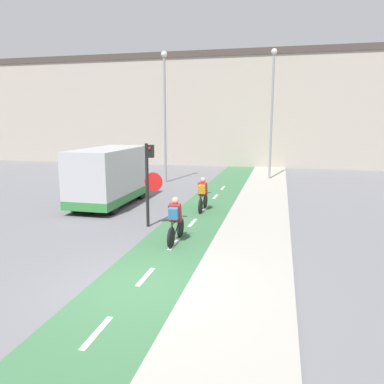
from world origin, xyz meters
The scene contains 10 objects.
ground_plane centered at (0.00, 0.00, 0.00)m, with size 120.00×120.00×0.00m, color slate.
bike_lane centered at (0.00, 0.01, 0.01)m, with size 2.21×60.00×0.02m.
sidewalk_strip centered at (2.30, 0.00, 0.03)m, with size 2.40×60.00×0.05m.
building_row_background centered at (0.00, 25.59, 4.64)m, with size 60.00×5.20×9.25m.
traffic_light_pole centered at (-1.38, 4.74, 1.85)m, with size 0.67×0.25×2.97m.
street_lamp_far centered at (-3.78, 14.37, 4.65)m, with size 0.36×0.36×7.73m.
street_lamp_sidewalk centered at (2.44, 16.97, 4.83)m, with size 0.36×0.36×8.07m.
cyclist_near centered at (-0.01, 3.21, 0.70)m, with size 0.46×1.71×1.45m.
cyclist_far centered at (-0.03, 7.51, 0.70)m, with size 0.46×1.65×1.43m.
van centered at (-4.32, 7.70, 1.25)m, with size 1.99×4.79×2.55m.
Camera 1 is at (3.06, -7.54, 3.75)m, focal length 35.00 mm.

